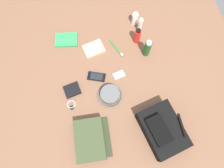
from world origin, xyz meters
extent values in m
cube|color=brown|center=(0.00, 0.00, -0.01)|extent=(2.64, 2.02, 0.02)
cube|color=black|center=(0.38, 0.25, 0.06)|extent=(0.36, 0.29, 0.11)
cube|color=black|center=(0.38, 0.21, 0.13)|extent=(0.20, 0.14, 0.03)
cylinder|color=black|center=(0.38, 0.36, 0.13)|extent=(0.14, 0.02, 0.02)
cube|color=#384228|center=(0.34, -0.22, 0.04)|extent=(0.28, 0.20, 0.08)
cube|color=#2C3520|center=(0.34, -0.12, 0.01)|extent=(0.26, 0.08, 0.01)
cylinder|color=#575757|center=(0.07, -0.03, 0.03)|extent=(0.14, 0.14, 0.05)
torus|color=#575757|center=(0.07, -0.03, 0.01)|extent=(0.18, 0.18, 0.01)
cylinder|color=white|center=(-0.49, 0.29, 0.05)|extent=(0.05, 0.05, 0.10)
cylinder|color=silver|center=(-0.49, 0.29, 0.11)|extent=(0.04, 0.04, 0.01)
cylinder|color=beige|center=(-0.41, 0.31, 0.06)|extent=(0.03, 0.03, 0.13)
cylinder|color=silver|center=(-0.41, 0.31, 0.14)|extent=(0.03, 0.03, 0.01)
cylinder|color=red|center=(-0.32, 0.26, 0.07)|extent=(0.05, 0.05, 0.13)
cylinder|color=black|center=(-0.32, 0.26, 0.14)|extent=(0.03, 0.03, 0.01)
cylinder|color=#19471E|center=(-0.20, 0.30, 0.08)|extent=(0.05, 0.05, 0.15)
cylinder|color=silver|center=(-0.20, 0.30, 0.16)|extent=(0.04, 0.04, 0.01)
cube|color=#2D934C|center=(-0.44, -0.27, 0.01)|extent=(0.14, 0.19, 0.02)
cube|color=white|center=(-0.44, -0.27, 0.01)|extent=(0.14, 0.18, 0.01)
cube|color=black|center=(-0.09, -0.10, 0.01)|extent=(0.11, 0.14, 0.01)
cube|color=black|center=(-0.09, -0.10, 0.01)|extent=(0.08, 0.10, 0.00)
cube|color=#B7B7BC|center=(-0.07, 0.07, 0.01)|extent=(0.07, 0.09, 0.01)
cylinder|color=silver|center=(-0.07, 0.05, 0.01)|extent=(0.03, 0.03, 0.00)
torus|color=#99999E|center=(0.08, -0.31, 0.01)|extent=(0.06, 0.06, 0.01)
cylinder|color=black|center=(0.10, -0.31, 0.01)|extent=(0.03, 0.03, 0.01)
cylinder|color=#198C33|center=(-0.29, 0.09, 0.01)|extent=(0.17, 0.08, 0.01)
cube|color=white|center=(-0.22, 0.12, 0.02)|extent=(0.02, 0.02, 0.01)
cube|color=black|center=(-0.02, -0.28, 0.01)|extent=(0.11, 0.12, 0.02)
cube|color=beige|center=(-0.32, -0.08, 0.01)|extent=(0.14, 0.17, 0.02)
camera|label=1|loc=(0.44, -0.09, 1.38)|focal=32.30mm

